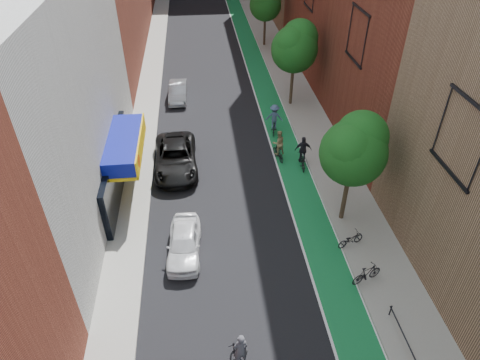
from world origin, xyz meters
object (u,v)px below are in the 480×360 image
object	(u,v)px
parked_car_black	(176,158)
parked_car_silver	(178,92)
cyclist_lead	(241,359)
cyclist_lane_near	(278,147)
cyclist_lane_mid	(303,155)
parked_car_white	(184,243)
cyclist_lane_far	(274,120)

from	to	relation	value
parked_car_black	parked_car_silver	size ratio (longest dim) A/B	1.42
cyclist_lead	parked_car_silver	bearing A→B (deg)	-98.14
parked_car_black	cyclist_lane_near	bearing A→B (deg)	1.79
cyclist_lead	cyclist_lane_mid	size ratio (longest dim) A/B	0.93
parked_car_white	cyclist_lane_far	world-z (taller)	cyclist_lane_far
parked_car_white	parked_car_silver	size ratio (longest dim) A/B	0.99
cyclist_lane_near	cyclist_lane_far	world-z (taller)	cyclist_lane_far
parked_car_silver	cyclist_lane_near	distance (m)	11.76
cyclist_lane_mid	cyclist_lane_far	size ratio (longest dim) A/B	0.98
cyclist_lead	cyclist_lane_mid	world-z (taller)	cyclist_lane_mid
cyclist_lane_mid	cyclist_lane_far	world-z (taller)	cyclist_lane_far
parked_car_black	parked_car_silver	distance (m)	10.07
parked_car_black	cyclist_lead	distance (m)	14.28
cyclist_lane_near	cyclist_lane_far	bearing A→B (deg)	-109.43
cyclist_lane_far	parked_car_black	bearing A→B (deg)	41.48
parked_car_white	parked_car_black	xyz separation A→B (m)	(-0.50, 7.58, 0.11)
cyclist_lane_near	cyclist_lane_mid	xyz separation A→B (m)	(1.38, -1.11, -0.04)
cyclist_lead	cyclist_lane_near	xyz separation A→B (m)	(4.07, 14.41, 0.23)
parked_car_silver	cyclist_lane_far	distance (m)	9.40
cyclist_lane_near	cyclist_lane_far	xyz separation A→B (m)	(0.31, 3.39, 0.13)
parked_car_white	cyclist_lane_near	xyz separation A→B (m)	(6.20, 7.96, 0.22)
cyclist_lead	cyclist_lane_far	world-z (taller)	cyclist_lane_far
parked_car_silver	parked_car_white	bearing A→B (deg)	-86.70
cyclist_lane_near	parked_car_black	bearing A→B (deg)	-11.01
parked_car_black	cyclist_lead	world-z (taller)	cyclist_lead
parked_car_silver	cyclist_lane_far	xyz separation A→B (m)	(6.97, -6.29, 0.36)
parked_car_black	cyclist_lane_near	xyz separation A→B (m)	(6.70, 0.38, 0.10)
cyclist_lane_mid	cyclist_lane_far	xyz separation A→B (m)	(-1.08, 4.50, 0.17)
parked_car_silver	parked_car_black	bearing A→B (deg)	-88.42
cyclist_lead	cyclist_lane_mid	xyz separation A→B (m)	(5.45, 13.31, 0.19)
cyclist_lane_mid	cyclist_lane_far	distance (m)	4.63
cyclist_lead	parked_car_white	bearing A→B (deg)	-85.98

